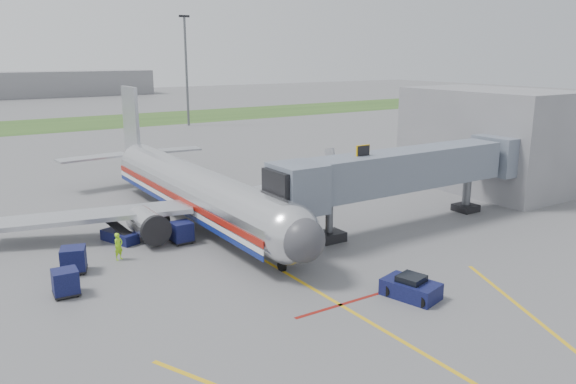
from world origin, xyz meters
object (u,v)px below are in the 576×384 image
ramp_worker (119,246)px  airliner (195,189)px  belt_loader (119,236)px  pushback_tug (411,288)px

ramp_worker → airliner: bearing=9.0°
airliner → belt_loader: 7.55m
airliner → ramp_worker: bearing=-145.2°
pushback_tug → ramp_worker: ramp_worker is taller
airliner → ramp_worker: 10.00m
ramp_worker → belt_loader: bearing=47.1°
airliner → belt_loader: (-6.96, -1.93, -2.20)m
belt_loader → ramp_worker: 3.90m
airliner → belt_loader: bearing=-164.5°
ramp_worker → pushback_tug: bearing=-76.9°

